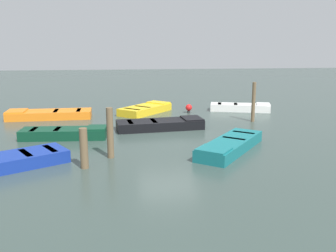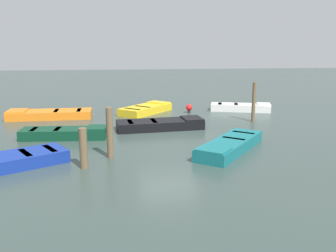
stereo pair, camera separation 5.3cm
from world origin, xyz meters
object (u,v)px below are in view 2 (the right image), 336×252
rowboat_yellow (146,109)px  mooring_piling_near_left (110,133)px  rowboat_black (161,124)px  rowboat_white (241,107)px  rowboat_orange (49,114)px  mooring_piling_mid_right (83,148)px  rowboat_blue (18,159)px  mooring_piling_mid_left (254,102)px  rowboat_teal (230,145)px  rowboat_dark_green (65,133)px  marker_buoy (189,108)px

rowboat_yellow → mooring_piling_near_left: (1.70, 8.09, 0.64)m
rowboat_black → rowboat_white: bearing=32.4°
rowboat_orange → mooring_piling_mid_right: mooring_piling_mid_right is taller
rowboat_yellow → rowboat_black: bearing=-133.0°
mooring_piling_near_left → rowboat_yellow: bearing=-101.9°
rowboat_white → mooring_piling_mid_right: 12.04m
rowboat_white → mooring_piling_near_left: 10.79m
rowboat_blue → mooring_piling_mid_left: 11.28m
rowboat_teal → rowboat_black: same height
rowboat_dark_green → rowboat_orange: same height
rowboat_yellow → mooring_piling_mid_right: bearing=-154.3°
rowboat_orange → rowboat_black: 6.29m
rowboat_blue → mooring_piling_mid_right: (-2.10, 0.46, 0.42)m
rowboat_dark_green → rowboat_orange: (1.40, -4.31, -0.00)m
rowboat_orange → rowboat_blue: size_ratio=1.33×
mooring_piling_mid_left → rowboat_white: bearing=-96.1°
rowboat_dark_green → marker_buoy: 7.79m
rowboat_black → mooring_piling_mid_left: mooring_piling_mid_left is taller
rowboat_teal → rowboat_white: bearing=-162.6°
rowboat_dark_green → rowboat_teal: size_ratio=0.93×
marker_buoy → rowboat_teal: bearing=91.2°
rowboat_orange → mooring_piling_mid_left: mooring_piling_mid_left is taller
rowboat_orange → rowboat_blue: same height
rowboat_teal → mooring_piling_mid_right: bearing=-37.9°
rowboat_yellow → marker_buoy: 2.40m
rowboat_blue → mooring_piling_mid_left: (-9.70, -5.70, 0.76)m
rowboat_white → marker_buoy: 3.05m
rowboat_dark_green → rowboat_white: 10.44m
mooring_piling_mid_left → rowboat_black: bearing=12.9°
rowboat_yellow → rowboat_blue: size_ratio=1.06×
rowboat_dark_green → rowboat_black: bearing=20.0°
rowboat_blue → mooring_piling_mid_right: bearing=137.2°
rowboat_teal → rowboat_orange: 10.26m
mooring_piling_mid_right → mooring_piling_near_left: (-0.78, -1.00, 0.22)m
mooring_piling_mid_left → mooring_piling_mid_right: size_ratio=1.52×
rowboat_yellow → marker_buoy: bearing=-55.2°
mooring_piling_mid_left → marker_buoy: size_ratio=4.05×
rowboat_yellow → marker_buoy: size_ratio=6.97×
rowboat_teal → mooring_piling_mid_left: 5.56m
rowboat_teal → rowboat_blue: size_ratio=1.19×
rowboat_blue → mooring_piling_near_left: 3.00m
rowboat_blue → mooring_piling_mid_left: size_ratio=1.62×
marker_buoy → rowboat_black: bearing=62.4°
mooring_piling_mid_left → mooring_piling_near_left: size_ratio=1.13×
rowboat_yellow → marker_buoy: marker_buoy is taller
rowboat_dark_green → rowboat_white: size_ratio=1.01×
rowboat_black → rowboat_dark_green: bearing=-169.8°
marker_buoy → mooring_piling_mid_right: bearing=61.2°
rowboat_teal → mooring_piling_mid_left: bearing=-170.1°
rowboat_teal → marker_buoy: 7.55m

